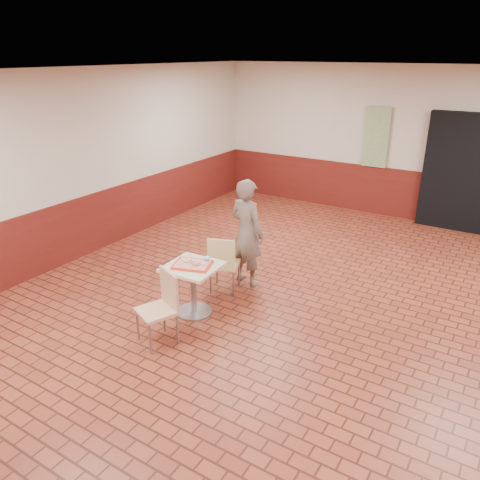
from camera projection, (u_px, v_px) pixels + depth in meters
The scene contains 12 objects.
room_shell at pixel (297, 215), 5.26m from camera, with size 8.01×10.01×3.01m.
wainscot_band at pixel (293, 293), 5.63m from camera, with size 8.00×10.00×1.00m.
corridor_doorway at pixel (469, 174), 8.66m from camera, with size 1.60×0.22×2.20m, color black.
promo_poster at pixel (376, 137), 9.40m from camera, with size 0.50×0.03×1.20m, color gray.
main_table at pixel (193, 281), 6.01m from camera, with size 0.65×0.65×0.68m.
chair_main_front at pixel (162, 304), 5.42m from camera, with size 0.53×0.53×0.88m.
chair_main_back at pixel (223, 262), 6.55m from camera, with size 0.50×0.50×0.85m.
customer at pixel (247, 233), 6.71m from camera, with size 0.58×0.38×1.58m, color #726459.
serving_tray at pixel (192, 265), 5.92m from camera, with size 0.46×0.36×0.03m.
ring_donut at pixel (187, 260), 5.98m from camera, with size 0.10×0.10×0.03m, color #ECC456.
long_john_donut at pixel (195, 264), 5.87m from camera, with size 0.14×0.08×0.04m.
paper_cup at pixel (207, 260), 5.92m from camera, with size 0.07×0.07×0.08m.
Camera 1 is at (2.09, -4.56, 3.21)m, focal length 35.00 mm.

